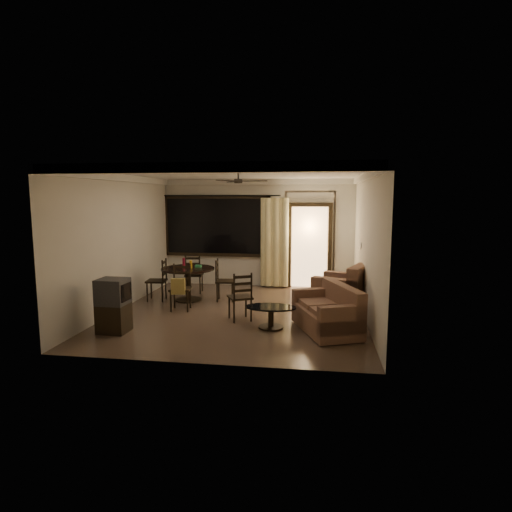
% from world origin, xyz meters
% --- Properties ---
extents(ground, '(5.50, 5.50, 0.00)m').
position_xyz_m(ground, '(0.00, 0.00, 0.00)').
color(ground, '#7F6651').
rests_on(ground, ground).
extents(room_shell, '(5.50, 6.70, 5.50)m').
position_xyz_m(room_shell, '(0.59, 1.77, 1.83)').
color(room_shell, beige).
rests_on(room_shell, ground).
extents(dining_table, '(1.20, 1.20, 0.97)m').
position_xyz_m(dining_table, '(-1.33, 0.86, 0.59)').
color(dining_table, black).
rests_on(dining_table, ground).
extents(dining_chair_west, '(0.47, 0.47, 0.95)m').
position_xyz_m(dining_chair_west, '(-2.04, 0.76, 0.28)').
color(dining_chair_west, black).
rests_on(dining_chair_west, ground).
extents(dining_chair_east, '(0.47, 0.47, 0.95)m').
position_xyz_m(dining_chair_east, '(-0.50, 0.95, 0.28)').
color(dining_chair_east, black).
rests_on(dining_chair_east, ground).
extents(dining_chair_south, '(0.47, 0.52, 0.95)m').
position_xyz_m(dining_chair_south, '(-1.23, 0.00, 0.31)').
color(dining_chair_south, black).
rests_on(dining_chair_south, ground).
extents(dining_chair_north, '(0.47, 0.47, 0.95)m').
position_xyz_m(dining_chair_north, '(-1.43, 1.64, 0.28)').
color(dining_chair_north, black).
rests_on(dining_chair_north, ground).
extents(tv_cabinet, '(0.51, 0.46, 0.94)m').
position_xyz_m(tv_cabinet, '(-1.92, -1.57, 0.47)').
color(tv_cabinet, black).
rests_on(tv_cabinet, ground).
extents(sofa, '(1.28, 1.68, 0.80)m').
position_xyz_m(sofa, '(1.79, -0.97, 0.32)').
color(sofa, '#492A22').
rests_on(sofa, ground).
extents(armchair, '(1.22, 1.22, 0.95)m').
position_xyz_m(armchair, '(2.11, 0.40, 0.39)').
color(armchair, '#492A22').
rests_on(armchair, ground).
extents(coffee_table, '(0.91, 0.55, 0.40)m').
position_xyz_m(coffee_table, '(0.76, -0.94, 0.27)').
color(coffee_table, black).
rests_on(coffee_table, ground).
extents(side_chair, '(0.56, 0.56, 0.94)m').
position_xyz_m(side_chair, '(0.13, -0.53, 0.28)').
color(side_chair, black).
rests_on(side_chair, ground).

